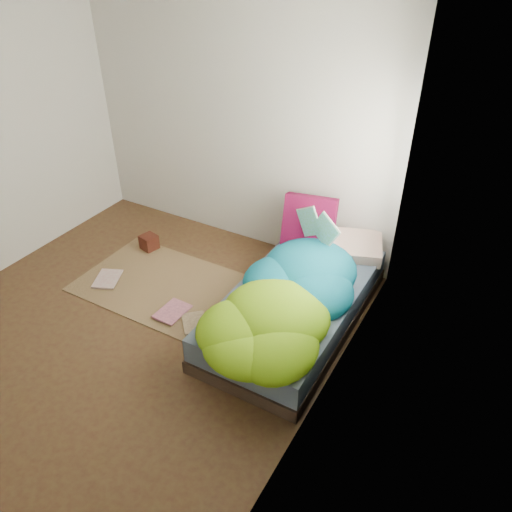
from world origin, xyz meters
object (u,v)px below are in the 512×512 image
at_px(open_book, 317,216).
at_px(wooden_box, 149,242).
at_px(pillow_magenta, 309,222).
at_px(floor_book_b, 162,308).
at_px(floor_book_a, 96,278).
at_px(bed, 295,306).

bearing_deg(open_book, wooden_box, -152.28).
height_order(pillow_magenta, open_book, open_book).
bearing_deg(open_book, floor_book_b, -117.01).
height_order(open_book, wooden_box, open_book).
bearing_deg(pillow_magenta, wooden_box, -176.35).
bearing_deg(floor_book_a, open_book, 2.04).
height_order(wooden_box, floor_book_b, wooden_box).
xyz_separation_m(pillow_magenta, open_book, (0.17, -0.23, 0.22)).
distance_m(wooden_box, floor_book_b, 1.07).
bearing_deg(open_book, pillow_magenta, 146.75).
distance_m(pillow_magenta, open_book, 0.36).
height_order(bed, floor_book_a, bed).
height_order(floor_book_a, floor_book_b, floor_book_b).
relative_size(open_book, wooden_box, 2.65).
relative_size(pillow_magenta, floor_book_a, 1.60).
distance_m(pillow_magenta, floor_book_b, 1.61).
relative_size(bed, floor_book_b, 6.35).
xyz_separation_m(pillow_magenta, floor_book_b, (-0.90, -1.21, -0.56)).
relative_size(pillow_magenta, open_book, 1.19).
xyz_separation_m(bed, open_book, (-0.06, 0.51, 0.64)).
distance_m(open_book, floor_book_b, 1.64).
xyz_separation_m(bed, floor_book_a, (-1.99, -0.43, -0.14)).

